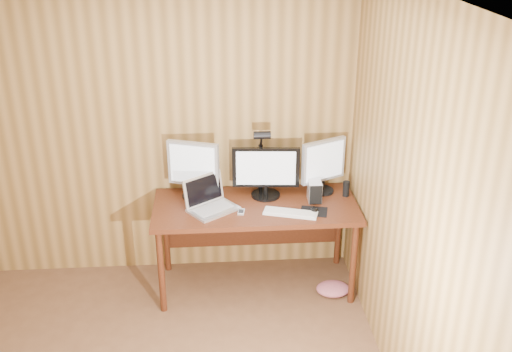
{
  "coord_description": "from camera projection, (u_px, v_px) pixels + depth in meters",
  "views": [
    {
      "loc": [
        0.63,
        -2.54,
        2.89
      ],
      "look_at": [
        0.93,
        1.58,
        1.02
      ],
      "focal_mm": 42.0,
      "sensor_mm": 36.0,
      "label": 1
    }
  ],
  "objects": [
    {
      "name": "monitor_right",
      "position": [
        323.0,
        164.0,
        4.81
      ],
      "size": [
        0.37,
        0.21,
        0.45
      ],
      "rotation": [
        0.0,
        0.0,
        0.45
      ],
      "color": "black",
      "rests_on": "desk"
    },
    {
      "name": "mousepad",
      "position": [
        314.0,
        211.0,
        4.58
      ],
      "size": [
        0.24,
        0.21,
        0.0
      ],
      "primitive_type": "cube",
      "rotation": [
        0.0,
        0.0,
        -0.23
      ],
      "color": "black",
      "rests_on": "desk"
    },
    {
      "name": "desk",
      "position": [
        255.0,
        214.0,
        4.81
      ],
      "size": [
        1.6,
        0.7,
        0.75
      ],
      "color": "#491F0F",
      "rests_on": "floor"
    },
    {
      "name": "speaker",
      "position": [
        346.0,
        189.0,
        4.81
      ],
      "size": [
        0.05,
        0.05,
        0.13
      ],
      "primitive_type": "cylinder",
      "color": "black",
      "rests_on": "desk"
    },
    {
      "name": "mouse",
      "position": [
        314.0,
        209.0,
        4.58
      ],
      "size": [
        0.1,
        0.12,
        0.04
      ],
      "primitive_type": "ellipsoid",
      "rotation": [
        0.0,
        0.0,
        -0.46
      ],
      "color": "black",
      "rests_on": "mousepad"
    },
    {
      "name": "keyboard",
      "position": [
        290.0,
        213.0,
        4.54
      ],
      "size": [
        0.43,
        0.24,
        0.02
      ],
      "rotation": [
        0.0,
        0.0,
        -0.3
      ],
      "color": "silver",
      "rests_on": "desk"
    },
    {
      "name": "room_shell",
      "position": [
        91.0,
        271.0,
        2.94
      ],
      "size": [
        4.0,
        4.0,
        4.0
      ],
      "color": "brown",
      "rests_on": "ground"
    },
    {
      "name": "phone",
      "position": [
        241.0,
        212.0,
        4.57
      ],
      "size": [
        0.06,
        0.1,
        0.01
      ],
      "rotation": [
        0.0,
        0.0,
        -0.14
      ],
      "color": "silver",
      "rests_on": "desk"
    },
    {
      "name": "monitor_center",
      "position": [
        266.0,
        172.0,
        4.74
      ],
      "size": [
        0.53,
        0.23,
        0.42
      ],
      "rotation": [
        0.0,
        0.0,
        -0.08
      ],
      "color": "black",
      "rests_on": "desk"
    },
    {
      "name": "laptop",
      "position": [
        209.0,
        201.0,
        4.61
      ],
      "size": [
        0.45,
        0.43,
        0.25
      ],
      "rotation": [
        0.0,
        0.0,
        0.63
      ],
      "color": "silver",
      "rests_on": "desk"
    },
    {
      "name": "desk_lamp",
      "position": [
        261.0,
        151.0,
        4.76
      ],
      "size": [
        0.13,
        0.19,
        0.58
      ],
      "rotation": [
        0.0,
        0.0,
        -0.03
      ],
      "color": "black",
      "rests_on": "desk"
    },
    {
      "name": "fabric_pile",
      "position": [
        333.0,
        289.0,
        4.87
      ],
      "size": [
        0.32,
        0.28,
        0.09
      ],
      "primitive_type": null,
      "rotation": [
        0.0,
        0.0,
        -0.24
      ],
      "color": "#C05D6A",
      "rests_on": "floor"
    },
    {
      "name": "monitor_left",
      "position": [
        193.0,
        168.0,
        4.71
      ],
      "size": [
        0.41,
        0.2,
        0.47
      ],
      "rotation": [
        0.0,
        0.0,
        -0.33
      ],
      "color": "black",
      "rests_on": "desk"
    },
    {
      "name": "hard_drive",
      "position": [
        315.0,
        191.0,
        4.72
      ],
      "size": [
        0.1,
        0.15,
        0.16
      ],
      "rotation": [
        0.0,
        0.0,
        -0.02
      ],
      "color": "silver",
      "rests_on": "desk"
    }
  ]
}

